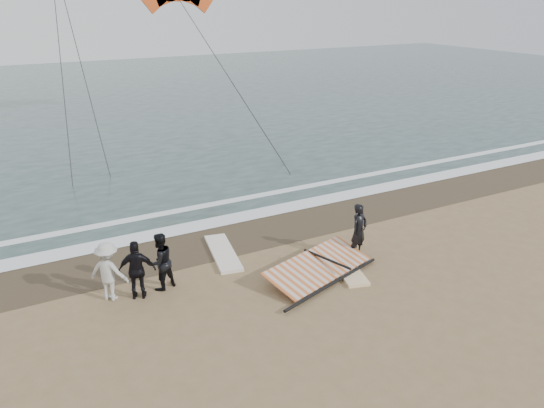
{
  "coord_description": "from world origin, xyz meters",
  "views": [
    {
      "loc": [
        -8.02,
        -10.71,
        7.78
      ],
      "look_at": [
        -0.61,
        3.0,
        1.6
      ],
      "focal_mm": 35.0,
      "sensor_mm": 36.0,
      "label": 1
    }
  ],
  "objects_px": {
    "board_cream": "(223,253)",
    "sail_rig": "(314,268)",
    "board_white": "(346,267)",
    "man_main": "(359,230)"
  },
  "relations": [
    {
      "from": "board_cream",
      "to": "sail_rig",
      "type": "xyz_separation_m",
      "value": [
        1.89,
        -2.44,
        0.14
      ]
    },
    {
      "from": "board_white",
      "to": "board_cream",
      "type": "bearing_deg",
      "value": 153.61
    },
    {
      "from": "man_main",
      "to": "board_white",
      "type": "height_order",
      "value": "man_main"
    },
    {
      "from": "man_main",
      "to": "sail_rig",
      "type": "relative_size",
      "value": 0.45
    },
    {
      "from": "man_main",
      "to": "board_white",
      "type": "distance_m",
      "value": 1.3
    },
    {
      "from": "sail_rig",
      "to": "board_cream",
      "type": "bearing_deg",
      "value": 127.78
    },
    {
      "from": "man_main",
      "to": "board_cream",
      "type": "xyz_separation_m",
      "value": [
        -3.77,
        2.1,
        -0.82
      ]
    },
    {
      "from": "board_white",
      "to": "sail_rig",
      "type": "distance_m",
      "value": 1.06
    },
    {
      "from": "man_main",
      "to": "sail_rig",
      "type": "bearing_deg",
      "value": 174.29
    },
    {
      "from": "board_white",
      "to": "board_cream",
      "type": "distance_m",
      "value": 3.93
    }
  ]
}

